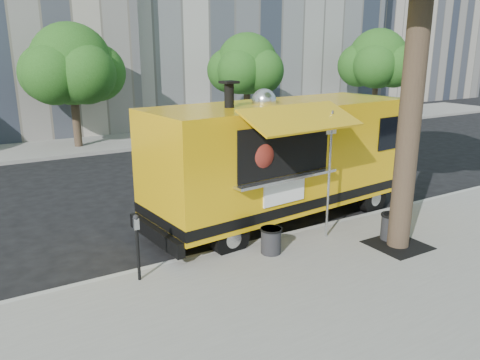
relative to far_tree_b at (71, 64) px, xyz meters
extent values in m
plane|color=black|center=(1.00, -12.70, -3.83)|extent=(120.00, 120.00, 0.00)
cube|color=gray|center=(1.00, -16.70, -3.76)|extent=(60.00, 6.00, 0.15)
cube|color=#999993|center=(1.00, -13.63, -3.76)|extent=(60.00, 0.14, 0.16)
cube|color=gray|center=(1.00, 0.80, -3.76)|extent=(60.00, 5.00, 0.15)
cube|color=#C2B4A1|center=(31.00, 11.30, 4.17)|extent=(16.00, 12.00, 16.00)
cylinder|color=#33261C|center=(3.60, -15.50, -0.43)|extent=(0.48, 0.48, 6.50)
cube|color=black|center=(3.60, -15.50, -3.68)|extent=(1.20, 1.20, 0.02)
cylinder|color=#33261C|center=(0.00, 0.00, -2.38)|extent=(0.36, 0.36, 2.60)
sphere|color=#1D4312|center=(0.00, 0.00, 0.02)|extent=(3.60, 3.60, 3.60)
cylinder|color=#33261C|center=(9.00, -0.30, -2.38)|extent=(0.36, 0.36, 2.60)
sphere|color=#1D4312|center=(9.00, -0.30, -0.09)|extent=(3.24, 3.24, 3.24)
cylinder|color=#33261C|center=(19.00, -0.10, -2.38)|extent=(0.36, 0.36, 2.60)
sphere|color=#1D4312|center=(19.00, -0.10, 0.07)|extent=(3.78, 3.78, 3.78)
cylinder|color=silver|center=(2.55, -14.25, -2.18)|extent=(0.06, 0.06, 3.00)
cube|color=white|center=(2.55, -14.25, -1.03)|extent=(0.28, 0.02, 0.35)
cylinder|color=black|center=(-2.00, -14.05, -3.16)|extent=(0.06, 0.06, 1.05)
cube|color=silver|center=(-2.00, -14.05, -2.53)|extent=(0.10, 0.08, 0.22)
sphere|color=black|center=(-2.00, -14.05, -2.40)|extent=(0.11, 0.11, 0.11)
cube|color=#E9AD0C|center=(2.48, -12.50, -1.98)|extent=(7.40, 3.10, 2.61)
cube|color=black|center=(2.48, -12.50, -3.03)|extent=(7.43, 3.12, 0.24)
cube|color=black|center=(6.15, -12.16, -3.33)|extent=(0.40, 2.32, 0.33)
cube|color=black|center=(-1.19, -12.84, -3.33)|extent=(0.40, 2.32, 0.33)
cube|color=black|center=(6.09, -12.16, -1.56)|extent=(0.23, 1.95, 1.05)
cylinder|color=black|center=(5.06, -13.28, -3.39)|extent=(0.91, 0.39, 0.89)
cylinder|color=black|center=(4.87, -11.25, -3.39)|extent=(0.91, 0.39, 0.89)
cylinder|color=black|center=(0.20, -13.74, -3.39)|extent=(0.91, 0.39, 0.89)
cylinder|color=black|center=(0.01, -11.71, -3.39)|extent=(0.91, 0.39, 0.89)
cube|color=black|center=(1.59, -13.75, -1.56)|extent=(2.67, 0.43, 1.16)
cube|color=silver|center=(1.61, -13.91, -2.18)|extent=(2.88, 0.62, 0.06)
cube|color=#E9AD0C|center=(1.65, -14.32, -0.77)|extent=(2.85, 1.30, 0.46)
cube|color=white|center=(1.60, -13.83, -2.53)|extent=(1.22, 0.15, 0.55)
cylinder|color=black|center=(0.82, -12.66, -0.40)|extent=(0.22, 0.22, 0.61)
sphere|color=silver|center=(2.02, -12.32, -0.62)|extent=(0.62, 0.62, 0.62)
sphere|color=maroon|center=(0.96, -13.52, -1.61)|extent=(0.93, 0.93, 0.93)
cylinder|color=#FF590C|center=(0.98, -13.75, -1.74)|extent=(0.39, 0.17, 0.38)
cylinder|color=black|center=(0.89, -14.35, -3.39)|extent=(0.44, 0.44, 0.58)
cylinder|color=black|center=(0.89, -14.35, -3.13)|extent=(0.48, 0.48, 0.04)
cylinder|color=#232326|center=(3.73, -15.17, -3.37)|extent=(0.48, 0.48, 0.62)
cylinder|color=black|center=(3.73, -15.17, -3.08)|extent=(0.52, 0.52, 0.04)
camera|label=1|loc=(-4.57, -22.10, 0.61)|focal=35.00mm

